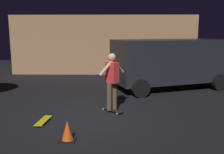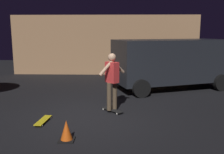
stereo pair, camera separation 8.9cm
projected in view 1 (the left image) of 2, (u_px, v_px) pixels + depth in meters
name	position (u px, v px, depth m)	size (l,w,h in m)	color
ground_plane	(88.00, 117.00, 7.02)	(28.00, 28.00, 0.00)	black
low_building	(105.00, 43.00, 15.79)	(10.15, 4.27, 3.23)	#AD7F56
parked_van	(170.00, 61.00, 10.44)	(4.97, 3.46, 2.03)	black
skateboard_ridden	(112.00, 110.00, 7.52)	(0.69, 0.70, 0.07)	black
skateboard_spare	(43.00, 121.00, 6.60)	(0.27, 0.79, 0.07)	gold
skater	(112.00, 77.00, 7.35)	(0.76, 0.75, 1.67)	brown
traffic_cone	(67.00, 132.00, 5.49)	(0.34, 0.34, 0.46)	black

